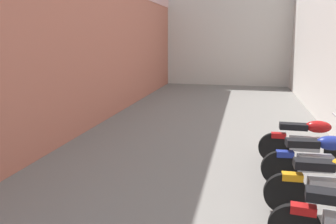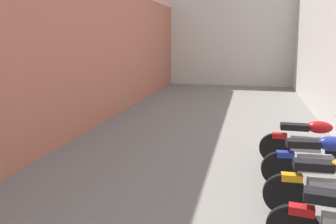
{
  "view_description": "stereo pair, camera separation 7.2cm",
  "coord_description": "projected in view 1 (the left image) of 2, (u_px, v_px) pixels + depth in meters",
  "views": [
    {
      "loc": [
        0.93,
        1.89,
        2.48
      ],
      "look_at": [
        -0.33,
        7.49,
        1.21
      ],
      "focal_mm": 36.29,
      "sensor_mm": 36.0,
      "label": 1
    },
    {
      "loc": [
        1.0,
        1.9,
        2.48
      ],
      "look_at": [
        -0.33,
        7.49,
        1.21
      ],
      "focal_mm": 36.29,
      "sensor_mm": 36.0,
      "label": 2
    }
  ],
  "objects": [
    {
      "name": "motorcycle_eighth",
      "position": [
        308.0,
        140.0,
        6.68
      ],
      "size": [
        1.85,
        0.58,
        1.04
      ],
      "color": "black",
      "rests_on": "ground"
    },
    {
      "name": "ground_plane",
      "position": [
        190.0,
        169.0,
        6.55
      ],
      "size": [
        35.99,
        35.99,
        0.0
      ],
      "primitive_type": "plane",
      "color": "slate"
    },
    {
      "name": "motorcycle_seventh",
      "position": [
        319.0,
        159.0,
        5.66
      ],
      "size": [
        1.85,
        0.58,
        1.04
      ],
      "color": "black",
      "rests_on": "ground"
    },
    {
      "name": "motorcycle_sixth",
      "position": [
        334.0,
        184.0,
        4.69
      ],
      "size": [
        1.85,
        0.58,
        1.04
      ],
      "color": "black",
      "rests_on": "ground"
    },
    {
      "name": "building_far_end",
      "position": [
        229.0,
        26.0,
        18.26
      ],
      "size": [
        9.31,
        2.0,
        6.19
      ],
      "primitive_type": "cube",
      "color": "beige",
      "rests_on": "ground"
    }
  ]
}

